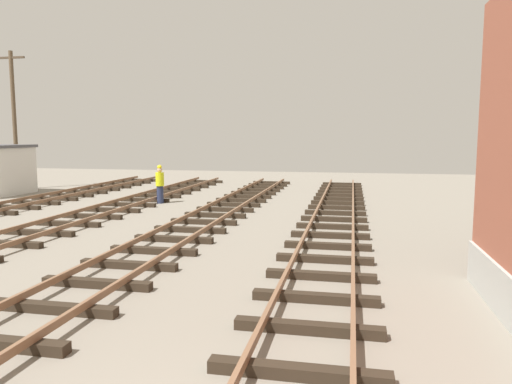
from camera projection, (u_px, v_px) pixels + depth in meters
The scene contains 2 objects.
utility_pole_far at pixel (14, 118), 29.00m from camera, with size 1.80×0.24×8.29m.
track_worker_foreground at pixel (160, 184), 23.20m from camera, with size 0.40×0.40×1.87m.
Camera 1 is at (1.36, -3.10, 3.27)m, focal length 33.70 mm.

